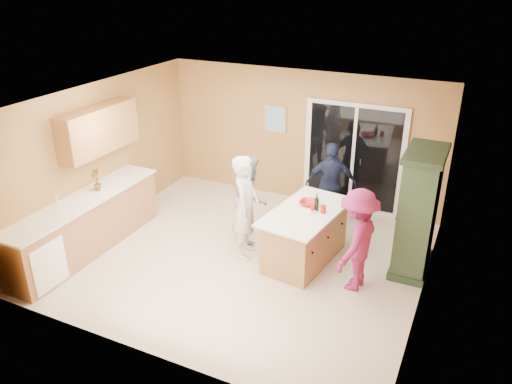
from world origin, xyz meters
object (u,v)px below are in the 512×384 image
at_px(woman_grey, 250,197).
at_px(woman_navy, 331,184).
at_px(kitchen_island, 305,237).
at_px(woman_magenta, 357,240).
at_px(woman_white, 246,207).
at_px(green_hutch, 418,214).

height_order(woman_grey, woman_navy, woman_navy).
relative_size(kitchen_island, woman_magenta, 1.15).
bearing_deg(woman_magenta, woman_white, -85.91).
xyz_separation_m(green_hutch, woman_grey, (-2.71, -0.17, -0.19)).
bearing_deg(woman_magenta, green_hutch, 150.06).
bearing_deg(woman_magenta, woman_grey, -100.94).
relative_size(green_hutch, woman_navy, 1.26).
bearing_deg(kitchen_island, woman_grey, 171.27).
distance_m(kitchen_island, woman_magenta, 1.05).
height_order(green_hutch, woman_white, green_hutch).
xyz_separation_m(green_hutch, woman_navy, (-1.62, 0.89, -0.17)).
xyz_separation_m(kitchen_island, woman_navy, (-0.03, 1.38, 0.36)).
distance_m(kitchen_island, woman_white, 1.05).
bearing_deg(woman_navy, woman_magenta, 98.65).
height_order(woman_white, woman_navy, woman_white).
height_order(kitchen_island, woman_magenta, woman_magenta).
bearing_deg(woman_navy, woman_grey, 24.69).
bearing_deg(kitchen_island, woman_white, -157.58).
height_order(green_hutch, woman_grey, green_hutch).
relative_size(green_hutch, woman_magenta, 1.25).
bearing_deg(green_hutch, woman_white, -163.58).
bearing_deg(woman_navy, kitchen_island, 71.80).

